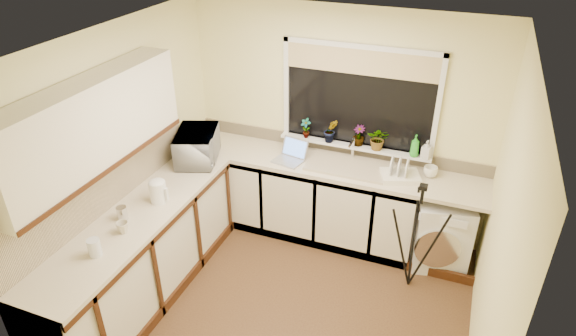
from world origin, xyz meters
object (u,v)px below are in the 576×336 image
Objects in this scene: cup_back at (430,172)px; steel_jar at (122,213)px; plant_a at (306,128)px; plant_c at (359,136)px; soap_bottle_green at (415,146)px; cup_left at (123,227)px; laptop at (291,155)px; kettle at (158,192)px; tripod at (415,238)px; glass_jug at (94,247)px; washing_machine at (441,231)px; plant_b at (331,131)px; soap_bottle_clear at (427,149)px; microwave at (197,146)px; plant_d at (378,139)px; dish_rack at (400,176)px.

steel_jar is at bearing -144.47° from cup_back.
plant_a reaches higher than cup_back.
plant_a is at bearing -177.29° from plant_c.
cup_left is at bearing -136.91° from soap_bottle_green.
laptop is 1.73× the size of kettle.
tripod is at bearing -90.70° from cup_back.
washing_machine is at bearing 39.41° from glass_jug.
plant_b is at bearing 53.61° from steel_jar.
plant_a is (1.04, 1.79, 0.20)m from steel_jar.
cup_left is at bearing -138.42° from soap_bottle_clear.
cup_left is (-0.01, -0.50, -0.05)m from kettle.
kettle is 1.91× the size of cup_left.
microwave is (-0.04, 1.64, 0.09)m from glass_jug.
steel_jar is at bearing 128.19° from cup_left.
laptop is 2.80× the size of steel_jar.
washing_machine is 2.80m from kettle.
kettle is at bearing -146.53° from soap_bottle_clear.
glass_jug is 0.60× the size of plant_d.
washing_machine is 2.88× the size of plant_b.
microwave is 2.37m from cup_back.
dish_rack is at bearing 12.64° from laptop.
plant_c is (1.54, 0.64, 0.10)m from microwave.
plant_a is 1.16× the size of soap_bottle_clear.
plant_c reaches higher than glass_jug.
soap_bottle_clear reaches higher than glass_jug.
cup_left is at bearing 87.33° from glass_jug.
microwave is (-2.51, -0.39, 0.68)m from washing_machine.
steel_jar is at bearing -140.82° from soap_bottle_green.
laptop is 1.51m from tripod.
cup_back is at bearing -24.27° from soap_bottle_green.
plant_d is at bearing 40.64° from kettle.
plant_a is at bearing -77.70° from microwave.
steel_jar reaches higher than cup_back.
cup_back is at bearing 107.68° from tripod.
plant_d reaches higher than cup_back.
microwave is 1.16m from plant_a.
steel_jar is at bearing -126.39° from plant_b.
plant_d reaches higher than microwave.
laptop reaches higher than steel_jar.
soap_bottle_clear is at bearing 37.78° from steel_jar.
plant_a is (0.93, 2.26, 0.19)m from glass_jug.
glass_jug is at bearing 161.48° from microwave.
soap_bottle_green is at bearing 51.47° from dish_rack.
microwave is (-2.30, 0.08, 0.49)m from tripod.
kettle reaches higher than cup_back.
cup_left is at bearing -158.26° from washing_machine.
laptop reaches higher than cup_left.
glass_jug is at bearing -155.13° from dish_rack.
glass_jug is at bearing -92.67° from cup_left.
glass_jug is at bearing -126.90° from tripod.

